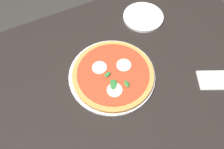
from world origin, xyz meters
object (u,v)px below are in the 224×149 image
(serving_tray, at_px, (112,75))
(napkin, at_px, (214,80))
(pizza, at_px, (113,74))
(plate_white, at_px, (143,17))
(dining_table, at_px, (130,86))

(serving_tray, bearing_deg, napkin, -30.01)
(pizza, bearing_deg, plate_white, 39.29)
(dining_table, bearing_deg, plate_white, 50.84)
(dining_table, distance_m, pizza, 0.14)
(pizza, distance_m, napkin, 0.43)
(pizza, bearing_deg, napkin, -29.35)
(plate_white, bearing_deg, serving_tray, -141.61)
(dining_table, relative_size, serving_tray, 3.63)
(serving_tray, distance_m, napkin, 0.43)
(dining_table, bearing_deg, serving_tray, 151.55)
(dining_table, xyz_separation_m, pizza, (-0.07, 0.03, 0.11))
(dining_table, xyz_separation_m, napkin, (0.30, -0.18, 0.09))
(plate_white, xyz_separation_m, napkin, (0.08, -0.45, -0.00))
(pizza, relative_size, plate_white, 1.69)
(dining_table, bearing_deg, pizza, 155.25)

